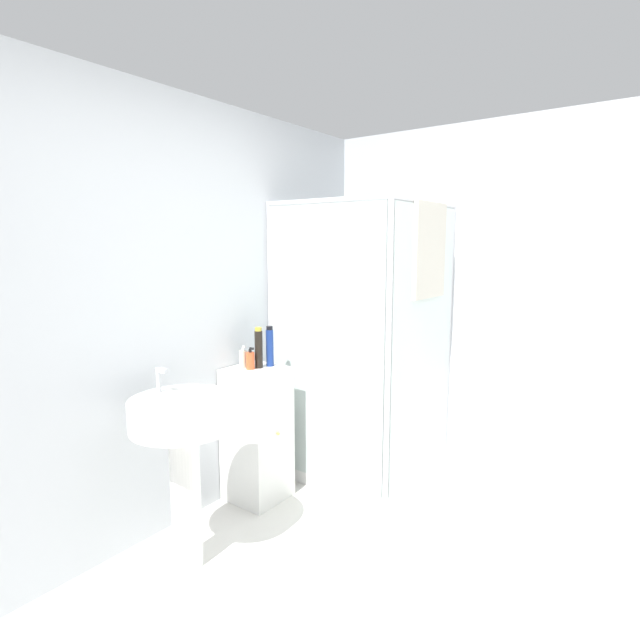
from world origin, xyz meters
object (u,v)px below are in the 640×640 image
object	(u,v)px
shampoo_bottle_tall_black	(259,348)
shampoo_bottle_blue	(270,347)
sink	(183,438)
lotion_bottle_white	(243,359)
soap_dispenser	(250,360)

from	to	relation	value
shampoo_bottle_tall_black	shampoo_bottle_blue	bearing A→B (deg)	-18.20
sink	lotion_bottle_white	world-z (taller)	sink
shampoo_bottle_blue	sink	bearing A→B (deg)	-168.82
soap_dispenser	shampoo_bottle_blue	size ratio (longest dim) A/B	0.54
sink	shampoo_bottle_blue	size ratio (longest dim) A/B	3.92
shampoo_bottle_tall_black	sink	bearing A→B (deg)	-165.89
shampoo_bottle_tall_black	shampoo_bottle_blue	world-z (taller)	same
soap_dispenser	lotion_bottle_white	size ratio (longest dim) A/B	0.99
lotion_bottle_white	soap_dispenser	bearing A→B (deg)	-96.32
sink	shampoo_bottle_tall_black	xyz separation A→B (m)	(0.76, 0.19, 0.31)
sink	shampoo_bottle_blue	bearing A→B (deg)	11.18
shampoo_bottle_tall_black	lotion_bottle_white	size ratio (longest dim) A/B	1.85
shampoo_bottle_blue	shampoo_bottle_tall_black	bearing A→B (deg)	161.80
sink	soap_dispenser	xyz separation A→B (m)	(0.70, 0.21, 0.24)
shampoo_bottle_blue	lotion_bottle_white	distance (m)	0.19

